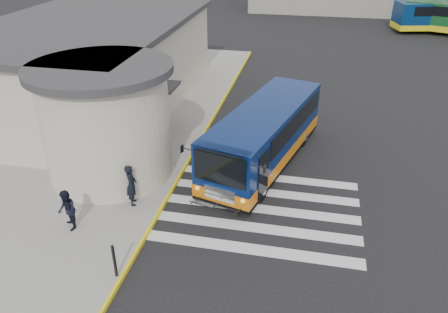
% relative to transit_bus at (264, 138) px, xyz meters
% --- Properties ---
extents(ground, '(140.00, 140.00, 0.00)m').
position_rel_transit_bus_xyz_m(ground, '(0.68, -2.86, -1.27)').
color(ground, black).
rests_on(ground, ground).
extents(sidewalk, '(10.00, 34.00, 0.15)m').
position_rel_transit_bus_xyz_m(sidewalk, '(-8.32, 1.14, -1.20)').
color(sidewalk, gray).
rests_on(sidewalk, ground).
extents(curb_strip, '(0.12, 34.00, 0.16)m').
position_rel_transit_bus_xyz_m(curb_strip, '(-3.37, 1.14, -1.19)').
color(curb_strip, yellow).
rests_on(curb_strip, ground).
extents(station_building, '(12.70, 18.70, 4.80)m').
position_rel_transit_bus_xyz_m(station_building, '(-10.16, 4.04, 1.30)').
color(station_building, '#B3A798').
rests_on(station_building, ground).
extents(crosswalk, '(8.00, 5.35, 0.01)m').
position_rel_transit_bus_xyz_m(crosswalk, '(0.18, -3.66, -1.27)').
color(crosswalk, silver).
rests_on(crosswalk, ground).
extents(transit_bus, '(5.10, 9.69, 2.66)m').
position_rel_transit_bus_xyz_m(transit_bus, '(0.00, 0.00, 0.00)').
color(transit_bus, '#071C54').
rests_on(transit_bus, ground).
extents(pedestrian_a, '(0.62, 0.73, 1.70)m').
position_rel_transit_bus_xyz_m(pedestrian_a, '(-4.51, -4.52, -0.27)').
color(pedestrian_a, black).
rests_on(pedestrian_a, sidewalk).
extents(pedestrian_b, '(0.93, 0.96, 1.55)m').
position_rel_transit_bus_xyz_m(pedestrian_b, '(-6.14, -6.44, -0.35)').
color(pedestrian_b, black).
rests_on(pedestrian_b, sidewalk).
extents(bollard, '(0.10, 0.10, 1.20)m').
position_rel_transit_bus_xyz_m(bollard, '(-3.52, -8.32, -0.52)').
color(bollard, black).
rests_on(bollard, sidewalk).
extents(far_bus_a, '(9.86, 4.87, 2.45)m').
position_rel_transit_bus_xyz_m(far_bus_a, '(13.90, 29.67, 0.32)').
color(far_bus_a, '#072651').
rests_on(far_bus_a, ground).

